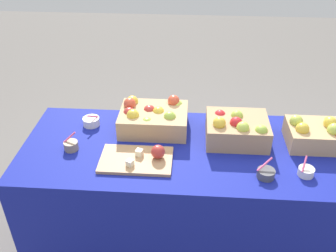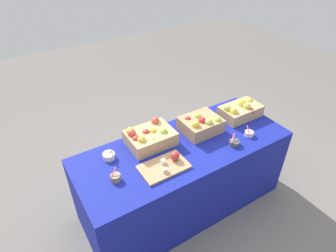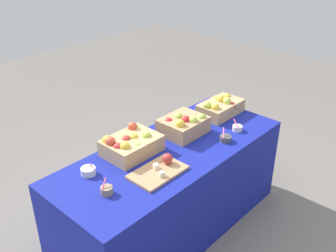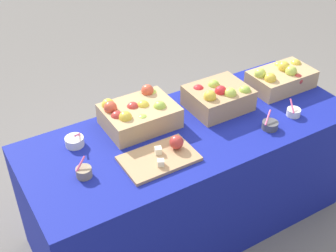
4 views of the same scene
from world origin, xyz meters
The scene contains 10 objects.
ground_plane centered at (0.00, 0.00, 0.00)m, with size 10.00×10.00×0.00m, color slate.
table centered at (0.00, 0.00, 0.37)m, with size 1.90×0.76×0.74m, color navy.
apple_crate_left centered at (0.73, 0.09, 0.81)m, with size 0.40×0.24×0.17m.
apple_crate_middle centered at (0.25, 0.10, 0.81)m, with size 0.35×0.29×0.18m.
apple_crate_right centered at (-0.23, 0.18, 0.81)m, with size 0.39×0.30×0.17m.
cutting_board_front centered at (-0.27, -0.14, 0.76)m, with size 0.38×0.24×0.09m.
sample_bowl_near centered at (-0.61, 0.19, 0.76)m, with size 0.10×0.10×0.09m.
sample_bowl_mid centered at (-0.66, -0.06, 0.77)m, with size 0.08×0.08×0.10m.
sample_bowl_far centered at (0.37, -0.22, 0.76)m, with size 0.10×0.09×0.09m.
sample_bowl_extra centered at (0.58, -0.19, 0.76)m, with size 0.08×0.08×0.10m.
Camera 2 is at (-1.14, -1.55, 2.32)m, focal length 30.72 mm.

